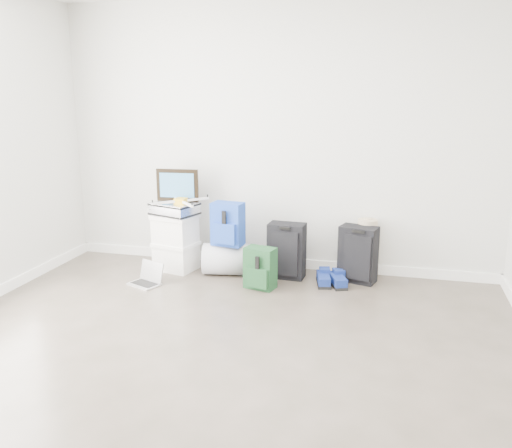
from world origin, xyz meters
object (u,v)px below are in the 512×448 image
(briefcase, at_px, (174,209))
(laptop, at_px, (147,279))
(carry_on, at_px, (358,254))
(large_suitcase, at_px, (286,251))
(duffel_bag, at_px, (229,259))
(boxes_stack, at_px, (176,242))

(briefcase, bearing_deg, laptop, -84.08)
(briefcase, bearing_deg, carry_on, 21.10)
(large_suitcase, bearing_deg, duffel_bag, -171.13)
(duffel_bag, distance_m, carry_on, 1.28)
(briefcase, relative_size, carry_on, 0.78)
(briefcase, bearing_deg, large_suitcase, 20.17)
(boxes_stack, bearing_deg, briefcase, 0.00)
(boxes_stack, relative_size, briefcase, 1.36)
(carry_on, relative_size, laptop, 1.57)
(boxes_stack, relative_size, laptop, 1.67)
(boxes_stack, xyz_separation_m, large_suitcase, (1.16, 0.04, -0.02))
(duffel_bag, distance_m, large_suitcase, 0.59)
(duffel_bag, height_order, laptop, duffel_bag)
(boxes_stack, distance_m, large_suitcase, 1.16)
(duffel_bag, bearing_deg, large_suitcase, -4.52)
(carry_on, height_order, laptop, carry_on)
(boxes_stack, xyz_separation_m, duffel_bag, (0.58, -0.01, -0.14))
(boxes_stack, xyz_separation_m, briefcase, (0.00, 0.00, 0.35))
(duffel_bag, bearing_deg, briefcase, 168.82)
(laptop, bearing_deg, carry_on, 39.10)
(duffel_bag, distance_m, laptop, 0.83)
(briefcase, relative_size, large_suitcase, 0.78)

